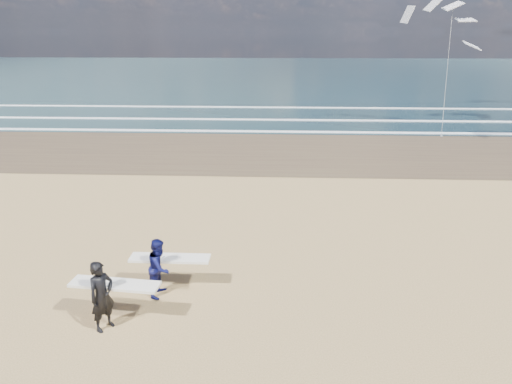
{
  "coord_description": "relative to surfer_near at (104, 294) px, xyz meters",
  "views": [
    {
      "loc": [
        3.75,
        -9.53,
        6.78
      ],
      "look_at": [
        3.02,
        6.0,
        1.32
      ],
      "focal_mm": 32.0,
      "sensor_mm": 36.0,
      "label": 1
    }
  ],
  "objects": [
    {
      "name": "surfer_near",
      "position": [
        0.0,
        0.0,
        0.0
      ],
      "size": [
        2.24,
        1.11,
        1.78
      ],
      "color": "black",
      "rests_on": "ground"
    },
    {
      "name": "surfer_far",
      "position": [
        0.98,
        1.57,
        -0.08
      ],
      "size": [
        2.2,
        1.05,
        1.64
      ],
      "color": "#0C0F45",
      "rests_on": "ground"
    },
    {
      "name": "ocean",
      "position": [
        20.3,
        72.31,
        -0.9
      ],
      "size": [
        220.0,
        100.0,
        0.02
      ],
      "primitive_type": "cube",
      "color": "#182E35",
      "rests_on": "ground"
    },
    {
      "name": "foam_breakers",
      "position": [
        20.3,
        28.41,
        -0.86
      ],
      "size": [
        220.0,
        11.7,
        0.05
      ],
      "color": "white",
      "rests_on": "ground"
    },
    {
      "name": "kite_1",
      "position": [
        15.99,
        24.78,
        4.67
      ],
      "size": [
        6.26,
        4.79,
        9.76
      ],
      "color": "slate",
      "rests_on": "ground"
    }
  ]
}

